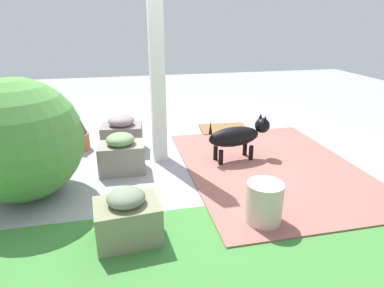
# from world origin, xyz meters

# --- Properties ---
(ground_plane) EXTENTS (12.00, 12.00, 0.00)m
(ground_plane) POSITION_xyz_m (0.00, 0.00, 0.00)
(ground_plane) COLOR #94959C
(brick_path) EXTENTS (1.80, 2.40, 0.02)m
(brick_path) POSITION_xyz_m (-0.86, 0.38, 0.01)
(brick_path) COLOR #9E5D54
(brick_path) RESTS_ON ground
(porch_pillar) EXTENTS (0.15, 0.15, 2.09)m
(porch_pillar) POSITION_xyz_m (0.29, -0.13, 1.04)
(porch_pillar) COLOR white
(porch_pillar) RESTS_ON ground
(stone_planter_nearest) EXTENTS (0.51, 0.38, 0.45)m
(stone_planter_nearest) POSITION_xyz_m (0.70, -0.47, 0.21)
(stone_planter_nearest) COLOR gray
(stone_planter_nearest) RESTS_ON ground
(stone_planter_near) EXTENTS (0.48, 0.34, 0.42)m
(stone_planter_near) POSITION_xyz_m (0.72, 0.13, 0.19)
(stone_planter_near) COLOR gray
(stone_planter_near) RESTS_ON ground
(stone_planter_far) EXTENTS (0.49, 0.39, 0.41)m
(stone_planter_far) POSITION_xyz_m (0.71, 1.32, 0.18)
(stone_planter_far) COLOR gray
(stone_planter_far) RESTS_ON ground
(round_shrub) EXTENTS (1.08, 1.08, 1.08)m
(round_shrub) POSITION_xyz_m (1.57, 0.47, 0.54)
(round_shrub) COLOR #4C893D
(round_shrub) RESTS_ON ground
(terracotta_pot_broad) EXTENTS (0.34, 0.34, 0.45)m
(terracotta_pot_broad) POSITION_xyz_m (1.76, -0.73, 0.28)
(terracotta_pot_broad) COLOR #A7512E
(terracotta_pot_broad) RESTS_ON ground
(terracotta_pot_spiky) EXTENTS (0.30, 0.30, 0.56)m
(terracotta_pot_spiky) POSITION_xyz_m (1.25, -0.63, 0.26)
(terracotta_pot_spiky) COLOR #B86747
(terracotta_pot_spiky) RESTS_ON ground
(dog) EXTENTS (0.75, 0.29, 0.51)m
(dog) POSITION_xyz_m (-0.56, 0.12, 0.30)
(dog) COLOR black
(dog) RESTS_ON ground
(ceramic_urn) EXTENTS (0.29, 0.29, 0.35)m
(ceramic_urn) POSITION_xyz_m (-0.34, 1.33, 0.17)
(ceramic_urn) COLOR beige
(ceramic_urn) RESTS_ON ground
(doormat) EXTENTS (0.71, 0.52, 0.03)m
(doormat) POSITION_xyz_m (-0.75, -0.96, 0.01)
(doormat) COLOR brown
(doormat) RESTS_ON ground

